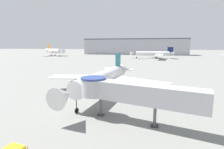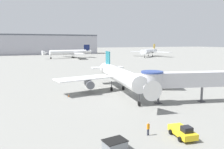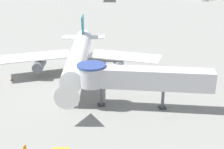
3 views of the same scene
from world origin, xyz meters
name	(u,v)px [view 2 (image 2 of 3)]	position (x,y,z in m)	size (l,w,h in m)	color
ground_plane	(129,91)	(0.00, 0.00, 0.00)	(800.00, 800.00, 0.00)	gray
main_airplane	(120,76)	(-2.49, -0.27, 3.87)	(30.17, 31.03, 9.12)	white
jet_bridge	(183,79)	(5.09, -12.78, 4.58)	(18.97, 7.40, 6.26)	#B7B7BC
pushback_tug_yellow	(183,132)	(-5.37, -25.48, 0.73)	(2.54, 4.17, 1.69)	yellow
service_container_gray	(115,145)	(-14.30, -25.15, 0.55)	(2.72, 2.22, 1.08)	gray
traffic_cone_apron_front	(177,127)	(-4.34, -23.13, 0.36)	(0.45, 0.45, 0.74)	black
traffic_cone_port_wing	(69,95)	(-14.43, -0.04, 0.32)	(0.40, 0.40, 0.66)	black
ground_crew_marshaller	(148,128)	(-8.99, -23.34, 0.98)	(0.33, 0.22, 1.70)	#1E2338
background_jet_gold_tail	(150,51)	(71.41, 105.61, 4.42)	(29.37, 28.36, 10.04)	silver
background_jet_navy_tail	(70,52)	(8.75, 113.91, 4.27)	(36.63, 39.56, 9.70)	white
terminal_building	(33,44)	(-13.81, 175.00, 9.43)	(120.80, 21.19, 18.83)	#A8A8B2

